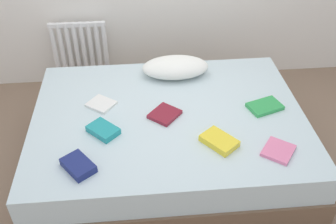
% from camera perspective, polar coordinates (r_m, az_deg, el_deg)
% --- Properties ---
extents(ground_plane, '(8.00, 8.00, 0.00)m').
position_cam_1_polar(ground_plane, '(3.13, 0.09, -7.51)').
color(ground_plane, '#7F6651').
extents(bed, '(2.00, 1.50, 0.50)m').
position_cam_1_polar(bed, '(2.96, 0.09, -4.15)').
color(bed, brown).
rests_on(bed, ground).
extents(radiator, '(0.53, 0.04, 0.59)m').
position_cam_1_polar(radiator, '(3.89, -12.76, 8.75)').
color(radiator, white).
rests_on(radiator, ground).
extents(pillow, '(0.54, 0.30, 0.16)m').
position_cam_1_polar(pillow, '(3.18, 1.08, 6.61)').
color(pillow, white).
rests_on(pillow, bed).
extents(textbook_maroon, '(0.26, 0.27, 0.03)m').
position_cam_1_polar(textbook_maroon, '(2.77, -0.49, -0.33)').
color(textbook_maroon, maroon).
rests_on(textbook_maroon, bed).
extents(textbook_teal, '(0.24, 0.24, 0.05)m').
position_cam_1_polar(textbook_teal, '(2.66, -9.53, -2.64)').
color(textbook_teal, teal).
rests_on(textbook_teal, bed).
extents(textbook_green, '(0.28, 0.23, 0.03)m').
position_cam_1_polar(textbook_green, '(2.93, 14.08, 0.81)').
color(textbook_green, green).
rests_on(textbook_green, bed).
extents(textbook_pink, '(0.26, 0.26, 0.02)m').
position_cam_1_polar(textbook_pink, '(2.59, 15.95, -5.49)').
color(textbook_pink, pink).
rests_on(textbook_pink, bed).
extents(textbook_navy, '(0.24, 0.25, 0.05)m').
position_cam_1_polar(textbook_navy, '(2.44, -13.08, -7.68)').
color(textbook_navy, navy).
rests_on(textbook_navy, bed).
extents(textbook_white, '(0.24, 0.24, 0.02)m').
position_cam_1_polar(textbook_white, '(2.92, -9.82, 1.16)').
color(textbook_white, white).
rests_on(textbook_white, bed).
extents(textbook_yellow, '(0.26, 0.27, 0.05)m').
position_cam_1_polar(textbook_yellow, '(2.56, 7.56, -4.25)').
color(textbook_yellow, yellow).
rests_on(textbook_yellow, bed).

